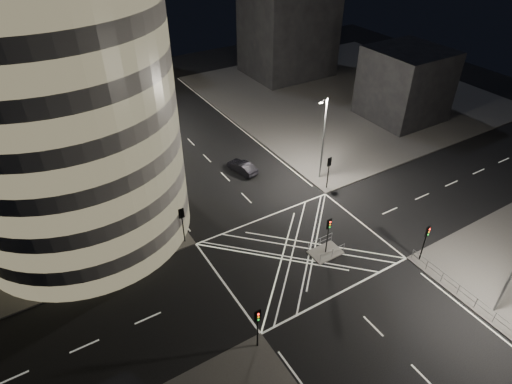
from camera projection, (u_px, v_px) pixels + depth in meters
ground at (299, 251)px, 40.76m from camera, size 120.00×120.00×0.00m
sidewalk_far_right at (345, 93)px, 71.70m from camera, size 42.00×42.00×0.15m
central_island at (325, 252)px, 40.51m from camera, size 3.00×2.00×0.15m
building_right_far at (288, 31)px, 75.05m from camera, size 14.00×12.00×15.00m
building_right_near at (405, 84)px, 61.51m from camera, size 10.00×10.00×10.00m
building_far_end at (87, 23)px, 74.14m from camera, size 18.00×8.00×18.00m
tree_a at (154, 197)px, 39.82m from camera, size 4.91×4.91×7.43m
tree_b at (132, 163)px, 43.69m from camera, size 4.12×4.12×7.50m
tree_c at (116, 143)px, 48.14m from camera, size 3.63×3.63×6.74m
tree_d at (102, 123)px, 52.38m from camera, size 4.98×4.98×7.39m
tree_e at (91, 109)px, 56.84m from camera, size 4.26×4.26×6.48m
traffic_signal_fl at (182, 219)px, 40.08m from camera, size 0.55×0.22×4.00m
traffic_signal_nl at (257, 322)px, 30.63m from camera, size 0.55×0.22×4.00m
traffic_signal_fr at (329, 167)px, 47.49m from camera, size 0.55×0.22×4.00m
traffic_signal_nr at (426, 237)px, 38.04m from camera, size 0.55×0.22×4.00m
traffic_signal_island at (328, 230)px, 38.86m from camera, size 0.55×0.22×4.00m
street_lamp_left_near at (152, 172)px, 41.89m from camera, size 1.25×0.25×10.00m
street_lamp_left_far at (103, 106)px, 54.40m from camera, size 1.25×0.25×10.00m
street_lamp_right_far at (323, 137)px, 47.76m from camera, size 1.25×0.25×10.00m
railing_near_right at (467, 296)px, 35.40m from camera, size 0.06×11.70×1.10m
railing_island_south at (332, 253)px, 39.52m from camera, size 2.80×0.06×1.10m
railing_island_north at (320, 242)px, 40.77m from camera, size 2.80×0.06×1.10m
sedan at (242, 167)px, 51.65m from camera, size 2.37×4.43×1.39m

